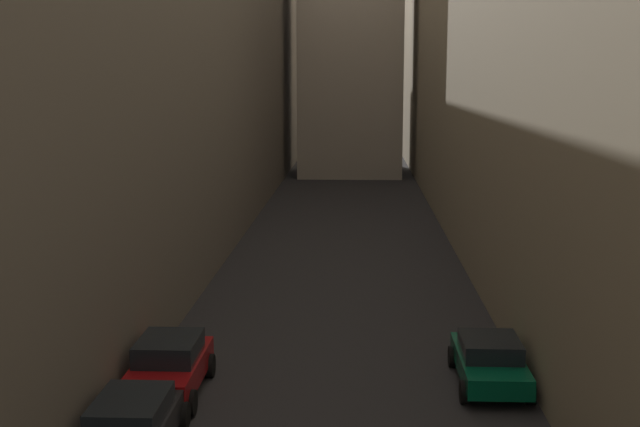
# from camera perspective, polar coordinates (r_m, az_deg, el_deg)

# --- Properties ---
(ground_plane) EXTENTS (264.00, 264.00, 0.00)m
(ground_plane) POSITION_cam_1_polar(r_m,az_deg,el_deg) (46.37, 1.75, -1.14)
(ground_plane) COLOR #232326
(building_block_left) EXTENTS (15.53, 108.00, 18.36)m
(building_block_left) POSITION_cam_1_polar(r_m,az_deg,el_deg) (49.56, -13.92, 9.94)
(building_block_left) COLOR #60594F
(building_block_left) RESTS_ON ground
(building_block_right) EXTENTS (13.81, 108.00, 21.02)m
(building_block_right) POSITION_cam_1_polar(r_m,az_deg,el_deg) (49.03, 16.81, 11.38)
(building_block_right) COLOR gray
(building_block_right) RESTS_ON ground
(parked_car_left_third) EXTENTS (1.90, 4.58, 1.44)m
(parked_car_left_third) POSITION_cam_1_polar(r_m,az_deg,el_deg) (19.76, -12.85, -14.05)
(parked_car_left_third) COLOR black
(parked_car_left_third) RESTS_ON ground
(parked_car_left_far) EXTENTS (1.96, 4.03, 1.58)m
(parked_car_left_far) POSITION_cam_1_polar(r_m,az_deg,el_deg) (23.06, -10.39, -10.30)
(parked_car_left_far) COLOR maroon
(parked_car_left_far) RESTS_ON ground
(parked_car_right_far) EXTENTS (1.95, 4.06, 1.36)m
(parked_car_right_far) POSITION_cam_1_polar(r_m,az_deg,el_deg) (23.88, 11.65, -9.91)
(parked_car_right_far) COLOR #05472D
(parked_car_right_far) RESTS_ON ground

